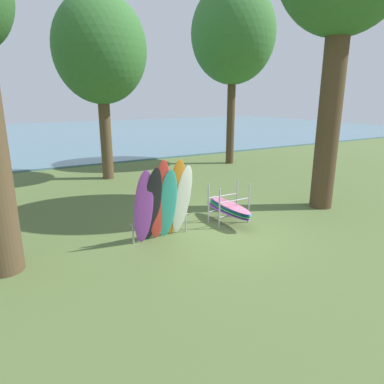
% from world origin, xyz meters
% --- Properties ---
extents(ground_plane, '(80.00, 80.00, 0.00)m').
position_xyz_m(ground_plane, '(0.00, 0.00, 0.00)').
color(ground_plane, '#566B38').
extents(lake_water, '(80.00, 36.00, 0.10)m').
position_xyz_m(lake_water, '(0.00, 30.08, 0.05)').
color(lake_water, slate).
rests_on(lake_water, ground).
extents(tree_mid_behind, '(4.11, 4.11, 8.20)m').
position_xyz_m(tree_mid_behind, '(-0.81, 8.50, 5.78)').
color(tree_mid_behind, brown).
rests_on(tree_mid_behind, ground).
extents(tree_far_right_back, '(4.58, 4.58, 9.73)m').
position_xyz_m(tree_far_right_back, '(6.62, 8.80, 7.05)').
color(tree_far_right_back, '#4C3823').
rests_on(tree_far_right_back, ground).
extents(leaning_board_pile, '(1.78, 0.80, 2.31)m').
position_xyz_m(leaning_board_pile, '(-1.69, 0.33, 1.08)').
color(leaning_board_pile, purple).
rests_on(leaning_board_pile, ground).
extents(board_storage_rack, '(1.15, 2.12, 1.25)m').
position_xyz_m(board_storage_rack, '(0.68, 0.61, 0.50)').
color(board_storage_rack, '#9EA0A5').
rests_on(board_storage_rack, ground).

